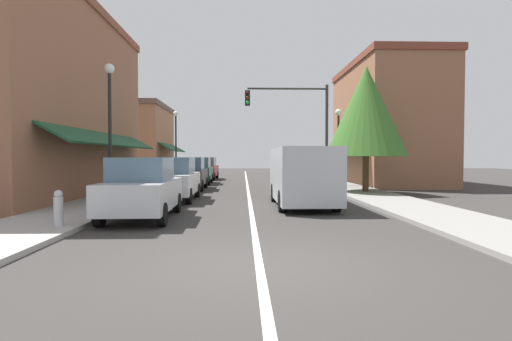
{
  "coord_description": "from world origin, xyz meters",
  "views": [
    {
      "loc": [
        -0.27,
        -6.71,
        1.78
      ],
      "look_at": [
        0.41,
        14.48,
        1.09
      ],
      "focal_mm": 28.58,
      "sensor_mm": 36.0,
      "label": 1
    }
  ],
  "objects_px": {
    "parked_car_second_left": "(174,179)",
    "fire_hydrant": "(58,208)",
    "parked_car_far_left": "(198,171)",
    "traffic_signal_mast_arm": "(300,117)",
    "parked_car_distant_left": "(206,168)",
    "parked_car_nearest_left": "(142,189)",
    "street_lamp_left_far": "(176,135)",
    "street_lamp_right_mid": "(338,135)",
    "tree_right_near": "(366,111)",
    "parked_car_third_left": "(189,174)",
    "van_in_lane": "(302,175)",
    "street_lamp_left_near": "(110,111)"
  },
  "relations": [
    {
      "from": "parked_car_third_left",
      "to": "tree_right_near",
      "type": "relative_size",
      "value": 0.67
    },
    {
      "from": "parked_car_distant_left",
      "to": "parked_car_third_left",
      "type": "bearing_deg",
      "value": -88.21
    },
    {
      "from": "tree_right_near",
      "to": "parked_car_second_left",
      "type": "bearing_deg",
      "value": -162.18
    },
    {
      "from": "fire_hydrant",
      "to": "parked_car_distant_left",
      "type": "bearing_deg",
      "value": 86.31
    },
    {
      "from": "parked_car_nearest_left",
      "to": "street_lamp_left_far",
      "type": "bearing_deg",
      "value": 95.08
    },
    {
      "from": "fire_hydrant",
      "to": "van_in_lane",
      "type": "bearing_deg",
      "value": 35.97
    },
    {
      "from": "parked_car_nearest_left",
      "to": "parked_car_second_left",
      "type": "bearing_deg",
      "value": 88.14
    },
    {
      "from": "van_in_lane",
      "to": "parked_car_second_left",
      "type": "bearing_deg",
      "value": 157.3
    },
    {
      "from": "parked_car_nearest_left",
      "to": "street_lamp_left_far",
      "type": "height_order",
      "value": "street_lamp_left_far"
    },
    {
      "from": "parked_car_distant_left",
      "to": "street_lamp_right_mid",
      "type": "height_order",
      "value": "street_lamp_right_mid"
    },
    {
      "from": "street_lamp_left_near",
      "to": "street_lamp_left_far",
      "type": "relative_size",
      "value": 1.01
    },
    {
      "from": "parked_car_distant_left",
      "to": "van_in_lane",
      "type": "height_order",
      "value": "van_in_lane"
    },
    {
      "from": "parked_car_nearest_left",
      "to": "van_in_lane",
      "type": "xyz_separation_m",
      "value": [
        5.03,
        2.94,
        0.27
      ]
    },
    {
      "from": "street_lamp_left_far",
      "to": "fire_hydrant",
      "type": "distance_m",
      "value": 20.01
    },
    {
      "from": "parked_car_third_left",
      "to": "van_in_lane",
      "type": "relative_size",
      "value": 0.79
    },
    {
      "from": "parked_car_distant_left",
      "to": "street_lamp_left_far",
      "type": "xyz_separation_m",
      "value": [
        -1.88,
        -2.8,
        2.53
      ]
    },
    {
      "from": "parked_car_second_left",
      "to": "parked_car_distant_left",
      "type": "relative_size",
      "value": 0.99
    },
    {
      "from": "street_lamp_right_mid",
      "to": "street_lamp_left_far",
      "type": "xyz_separation_m",
      "value": [
        -10.09,
        7.55,
        0.41
      ]
    },
    {
      "from": "parked_car_distant_left",
      "to": "traffic_signal_mast_arm",
      "type": "relative_size",
      "value": 0.67
    },
    {
      "from": "parked_car_far_left",
      "to": "street_lamp_left_far",
      "type": "relative_size",
      "value": 0.81
    },
    {
      "from": "parked_car_distant_left",
      "to": "street_lamp_left_near",
      "type": "height_order",
      "value": "street_lamp_left_near"
    },
    {
      "from": "parked_car_nearest_left",
      "to": "parked_car_distant_left",
      "type": "xyz_separation_m",
      "value": [
        -0.1,
        20.76,
        0.0
      ]
    },
    {
      "from": "parked_car_second_left",
      "to": "parked_car_distant_left",
      "type": "bearing_deg",
      "value": 90.86
    },
    {
      "from": "street_lamp_left_near",
      "to": "fire_hydrant",
      "type": "distance_m",
      "value": 5.74
    },
    {
      "from": "tree_right_near",
      "to": "fire_hydrant",
      "type": "distance_m",
      "value": 14.6
    },
    {
      "from": "street_lamp_left_near",
      "to": "street_lamp_right_mid",
      "type": "xyz_separation_m",
      "value": [
        10.02,
        7.3,
        -0.42
      ]
    },
    {
      "from": "parked_car_far_left",
      "to": "parked_car_distant_left",
      "type": "height_order",
      "value": "same"
    },
    {
      "from": "street_lamp_left_far",
      "to": "parked_car_second_left",
      "type": "bearing_deg",
      "value": -81.08
    },
    {
      "from": "parked_car_second_left",
      "to": "parked_car_distant_left",
      "type": "height_order",
      "value": "same"
    },
    {
      "from": "van_in_lane",
      "to": "parked_car_third_left",
      "type": "bearing_deg",
      "value": 123.31
    },
    {
      "from": "parked_car_far_left",
      "to": "street_lamp_left_far",
      "type": "height_order",
      "value": "street_lamp_left_far"
    },
    {
      "from": "parked_car_far_left",
      "to": "traffic_signal_mast_arm",
      "type": "xyz_separation_m",
      "value": [
        6.4,
        -2.67,
        3.3
      ]
    },
    {
      "from": "parked_car_nearest_left",
      "to": "street_lamp_right_mid",
      "type": "height_order",
      "value": "street_lamp_right_mid"
    },
    {
      "from": "parked_car_third_left",
      "to": "parked_car_far_left",
      "type": "height_order",
      "value": "same"
    },
    {
      "from": "parked_car_distant_left",
      "to": "street_lamp_left_far",
      "type": "bearing_deg",
      "value": -122.25
    },
    {
      "from": "traffic_signal_mast_arm",
      "to": "street_lamp_left_near",
      "type": "height_order",
      "value": "traffic_signal_mast_arm"
    },
    {
      "from": "parked_car_nearest_left",
      "to": "street_lamp_left_near",
      "type": "xyz_separation_m",
      "value": [
        -1.91,
        3.12,
        2.55
      ]
    },
    {
      "from": "parked_car_second_left",
      "to": "parked_car_third_left",
      "type": "distance_m",
      "value": 5.61
    },
    {
      "from": "parked_car_nearest_left",
      "to": "fire_hydrant",
      "type": "height_order",
      "value": "parked_car_nearest_left"
    },
    {
      "from": "traffic_signal_mast_arm",
      "to": "street_lamp_right_mid",
      "type": "height_order",
      "value": "traffic_signal_mast_arm"
    },
    {
      "from": "fire_hydrant",
      "to": "tree_right_near",
      "type": "bearing_deg",
      "value": 42.85
    },
    {
      "from": "parked_car_far_left",
      "to": "parked_car_second_left",
      "type": "bearing_deg",
      "value": -89.84
    },
    {
      "from": "parked_car_third_left",
      "to": "tree_right_near",
      "type": "bearing_deg",
      "value": -17.95
    },
    {
      "from": "parked_car_nearest_left",
      "to": "traffic_signal_mast_arm",
      "type": "distance_m",
      "value": 14.59
    },
    {
      "from": "parked_car_nearest_left",
      "to": "traffic_signal_mast_arm",
      "type": "xyz_separation_m",
      "value": [
        6.3,
        12.74,
        3.3
      ]
    },
    {
      "from": "parked_car_second_left",
      "to": "fire_hydrant",
      "type": "relative_size",
      "value": 4.72
    },
    {
      "from": "parked_car_third_left",
      "to": "van_in_lane",
      "type": "bearing_deg",
      "value": -56.9
    },
    {
      "from": "street_lamp_left_near",
      "to": "tree_right_near",
      "type": "distance_m",
      "value": 11.74
    },
    {
      "from": "parked_car_second_left",
      "to": "fire_hydrant",
      "type": "xyz_separation_m",
      "value": [
        -1.61,
        -6.83,
        -0.33
      ]
    },
    {
      "from": "street_lamp_right_mid",
      "to": "street_lamp_left_far",
      "type": "bearing_deg",
      "value": 143.2
    }
  ]
}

